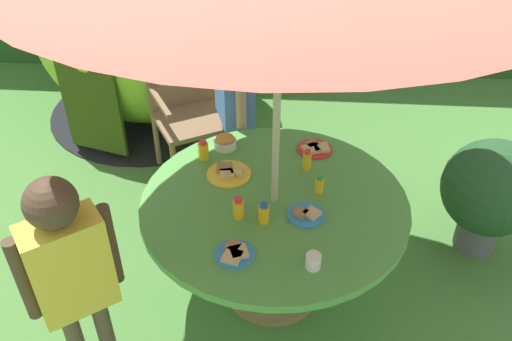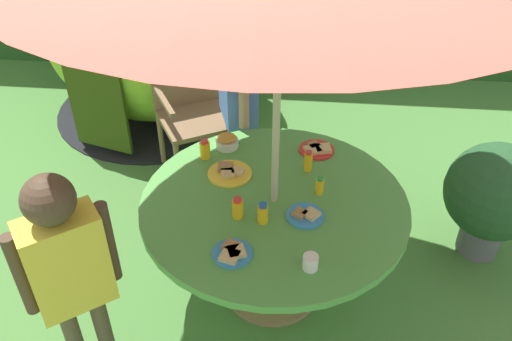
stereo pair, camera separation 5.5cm
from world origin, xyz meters
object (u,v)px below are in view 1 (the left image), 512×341
Objects in this scene: juice_bottle_near_right at (264,213)px; juice_bottle_mid_left at (307,160)px; plate_front_edge at (229,173)px; wooden_chair at (188,104)px; garden_table at (274,218)px; snack_bowl at (225,142)px; cup_near at (313,261)px; child_in_blue_shirt at (234,83)px; plate_center_front at (306,214)px; dome_tent at (142,24)px; plate_far_right at (235,253)px; juice_bottle_far_left at (319,185)px; potted_plant at (491,191)px; juice_bottle_mid_right at (239,208)px; plate_center_back at (315,148)px; juice_bottle_near_left at (203,150)px; child_in_yellow_shirt at (70,266)px.

juice_bottle_near_right is 0.90× the size of juice_bottle_mid_left.
plate_front_edge is at bearing -169.11° from juice_bottle_mid_left.
wooden_chair reaches higher than plate_front_edge.
garden_table is at bearing -120.82° from juice_bottle_mid_left.
cup_near is (0.51, -0.92, -0.00)m from snack_bowl.
juice_bottle_near_right is at bearing 129.64° from cup_near.
plate_front_edge is at bearing -78.95° from snack_bowl.
child_in_blue_shirt is 7.15× the size of plate_center_front.
dome_tent is 9.14× the size of plate_front_edge.
plate_far_right is 0.63m from juice_bottle_far_left.
garden_table is at bearing -37.09° from plate_front_edge.
juice_bottle_mid_right is (-1.46, -0.61, 0.29)m from potted_plant.
plate_front_edge is (-0.10, 0.61, -0.00)m from plate_far_right.
juice_bottle_near_right is (0.63, -1.37, 0.19)m from wooden_chair.
juice_bottle_near_right reaches higher than plate_center_back.
plate_center_front is 1.84× the size of juice_bottle_far_left.
juice_bottle_mid_left is (-0.06, 0.20, 0.01)m from juice_bottle_far_left.
juice_bottle_near_left reaches higher than plate_far_right.
juice_bottle_near_left is 0.70m from juice_bottle_far_left.
child_in_yellow_shirt is 1.02m from plate_front_edge.
plate_front_edge is at bearing -46.75° from dome_tent.
garden_table is at bearing -90.00° from wooden_chair.
plate_center_front is at bearing -41.34° from dome_tent.
child_in_blue_shirt reaches higher than plate_center_front.
juice_bottle_mid_left reaches higher than juice_bottle_near_left.
juice_bottle_near_left is (-0.11, -0.12, 0.02)m from snack_bowl.
child_in_yellow_shirt is (0.35, -2.67, -0.00)m from dome_tent.
child_in_blue_shirt is at bearing -35.24° from dome_tent.
potted_plant is (1.29, 0.46, -0.11)m from garden_table.
wooden_chair reaches higher than garden_table.
juice_bottle_near_left is at bearing 108.95° from plate_far_right.
plate_center_back is at bearing 65.37° from garden_table.
juice_bottle_near_right is at bearing -4.94° from child_in_blue_shirt.
garden_table is 0.57m from juice_bottle_near_left.
snack_bowl reaches higher than plate_center_front.
juice_bottle_mid_right is (0.51, -1.34, 0.19)m from wooden_chair.
juice_bottle_near_right is at bearing -53.62° from juice_bottle_near_left.
juice_bottle_far_left is (0.02, -0.39, 0.03)m from plate_center_back.
plate_center_back is (0.22, 0.47, 0.14)m from garden_table.
plate_far_right is (0.51, -1.61, 0.15)m from wooden_chair.
child_in_yellow_shirt is (-0.53, -1.55, -0.07)m from child_in_blue_shirt.
plate_front_edge is at bearing 124.76° from cup_near.
snack_bowl is 0.69× the size of plate_center_front.
potted_plant is 1.59m from plate_front_edge.
garden_table is 0.46m from plate_far_right.
juice_bottle_far_left is (0.91, -1.12, 0.19)m from wooden_chair.
juice_bottle_mid_left is at bearing 59.18° from garden_table.
dome_tent is at bearing 120.25° from garden_table.
plate_center_back is 0.39m from juice_bottle_far_left.
juice_bottle_mid_left reaches higher than juice_bottle_far_left.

